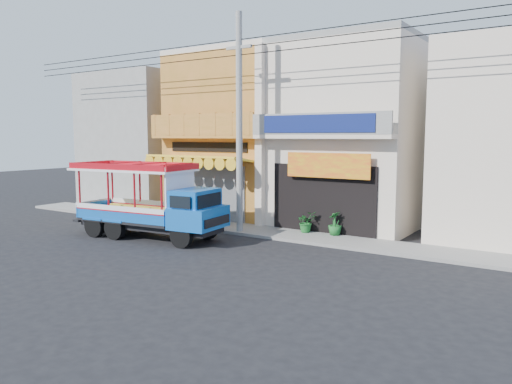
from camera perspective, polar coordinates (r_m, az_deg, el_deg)
ground at (r=17.74m, az=-5.44°, el=-6.86°), size 90.00×90.00×0.00m
sidewalk at (r=20.92m, az=1.48°, el=-4.62°), size 30.00×2.00×0.12m
shophouse_left at (r=26.04m, az=-1.35°, el=6.51°), size 6.00×7.50×8.24m
shophouse_right at (r=23.14m, az=11.01°, el=6.40°), size 6.00×6.75×8.24m
party_pilaster at (r=21.78m, az=0.46°, el=6.25°), size 0.35×0.30×8.00m
filler_building_left at (r=30.61m, az=-12.18°, el=5.78°), size 6.00×6.00×7.60m
utility_pole at (r=20.44m, az=-1.59°, el=9.13°), size 28.00×0.26×9.00m
songthaew_truck at (r=19.95m, az=-11.10°, el=-1.24°), size 6.62×2.74×3.00m
green_sign at (r=24.79m, az=-9.92°, el=-1.89°), size 0.63×0.36×0.96m
potted_plant_a at (r=20.66m, az=5.76°, el=-3.40°), size 1.01×1.03×0.87m
potted_plant_c at (r=20.18m, az=9.02°, el=-3.56°), size 0.65×0.65×0.96m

